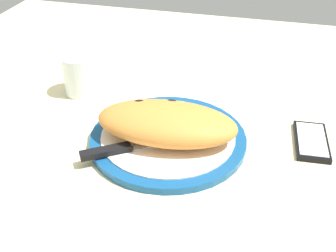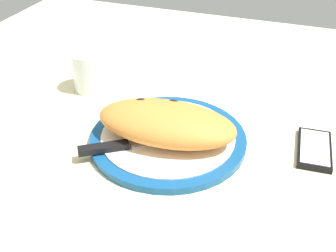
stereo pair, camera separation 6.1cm
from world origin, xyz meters
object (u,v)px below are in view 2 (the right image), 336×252
object	(u,v)px
plate	(168,138)
fork	(187,114)
knife	(118,146)
smartphone	(314,149)
calzone	(165,123)
water_glass	(89,74)

from	to	relation	value
plate	fork	distance (cm)	8.34
knife	smartphone	size ratio (longest dim) A/B	1.46
calzone	plate	bearing A→B (deg)	-99.72
smartphone	water_glass	xyz separation A→B (cm)	(52.06, -7.44, 3.44)
smartphone	water_glass	bearing A→B (deg)	-8.13
knife	plate	bearing A→B (deg)	-134.30
plate	knife	world-z (taller)	knife
plate	knife	xyz separation A→B (cm)	(7.14, 7.31, 1.43)
plate	knife	size ratio (longest dim) A/B	1.62
calzone	knife	world-z (taller)	calzone
smartphone	water_glass	size ratio (longest dim) A/B	1.40
smartphone	water_glass	distance (cm)	52.71
plate	calzone	size ratio (longest dim) A/B	1.11
calzone	smartphone	size ratio (longest dim) A/B	2.12
plate	fork	world-z (taller)	fork
fork	smartphone	world-z (taller)	fork
smartphone	water_glass	world-z (taller)	water_glass
knife	water_glass	size ratio (longest dim) A/B	2.04
knife	water_glass	xyz separation A→B (cm)	(17.62, -21.38, 1.71)
plate	calzone	world-z (taller)	calzone
fork	knife	size ratio (longest dim) A/B	0.80
fork	water_glass	distance (cm)	26.74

